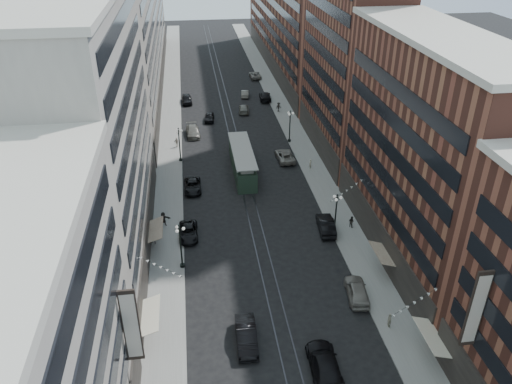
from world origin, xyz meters
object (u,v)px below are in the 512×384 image
car_10 (326,225)px  pedestrian_4 (390,320)px  car_extra_0 (244,109)px  car_13 (209,117)px  pedestrian_5 (163,219)px  lamppost_se_mid (290,125)px  car_8 (193,131)px  car_extra_1 (255,75)px  car_12 (265,96)px  streetcar (242,162)px  pedestrian_7 (351,221)px  car_6 (324,364)px  lamppost_se_far (336,213)px  pedestrian_9 (279,107)px  lamppost_sw_far (181,245)px  car_4 (357,290)px  lamppost_sw_mid (179,143)px  pedestrian_2 (153,238)px  car_11 (285,156)px  car_2 (188,232)px  pedestrian_8 (310,164)px  pedestrian_6 (177,142)px  car_9 (187,99)px  car_14 (245,93)px  car_5 (246,336)px  car_7 (193,186)px

car_10 → pedestrian_4: bearing=101.2°
pedestrian_4 → car_extra_0: size_ratio=0.31×
car_13 → pedestrian_5: bearing=-95.9°
lamppost_se_mid → car_8: lamppost_se_mid is taller
car_extra_1 → car_12: bearing=88.9°
streetcar → car_8: size_ratio=2.51×
lamppost_se_mid → car_8: size_ratio=1.02×
pedestrian_7 → car_6: bearing=119.4°
lamppost_se_far → pedestrian_9: lamppost_se_far is taller
lamppost_sw_far → car_4: lamppost_sw_far is taller
lamppost_sw_mid → car_12: size_ratio=1.00×
pedestrian_2 → pedestrian_7: pedestrian_2 is taller
streetcar → car_11: bearing=24.7°
pedestrian_2 → car_13: pedestrian_2 is taller
car_2 → car_12: car_12 is taller
pedestrian_8 → car_10: bearing=42.6°
streetcar → pedestrian_6: (-9.76, 10.41, -0.78)m
pedestrian_5 → pedestrian_9: size_ratio=1.05×
pedestrian_6 → pedestrian_8: 22.86m
car_12 → car_10: bearing=94.3°
car_8 → car_2: bearing=-96.3°
lamppost_se_mid → pedestrian_7: (2.49, -26.84, -2.20)m
car_9 → car_10: car_10 is taller
lamppost_sw_mid → car_2: (0.80, -21.05, -2.42)m
car_4 → pedestrian_6: pedestrian_6 is taller
pedestrian_4 → car_12: (-1.70, 65.75, -0.11)m
pedestrian_6 → lamppost_sw_far: bearing=90.2°
car_9 → car_14: bearing=8.7°
car_extra_0 → car_extra_1: car_extra_1 is taller
car_13 → pedestrian_8: 26.32m
lamppost_sw_far → lamppost_se_far: size_ratio=1.00×
car_2 → car_extra_0: car_extra_0 is taller
car_10 → streetcar: bearing=-58.3°
car_14 → car_extra_0: size_ratio=0.86×
streetcar → pedestrian_7: 20.45m
car_12 → pedestrian_7: pedestrian_7 is taller
lamppost_sw_far → pedestrian_2: size_ratio=3.37×
car_2 → car_6: 24.63m
pedestrian_4 → pedestrian_6: size_ratio=0.94×
car_5 → car_7: car_5 is taller
car_9 → pedestrian_8: 37.39m
car_14 → car_11: bearing=102.5°
pedestrian_7 → car_10: bearing=56.3°
car_14 → pedestrian_8: bearing=107.1°
car_10 → car_6: bearing=80.2°
car_10 → car_11: 20.30m
streetcar → pedestrian_7: bearing=-55.1°
pedestrian_9 → car_extra_0: pedestrian_9 is taller
car_11 → car_12: size_ratio=0.99×
pedestrian_8 → pedestrian_9: size_ratio=0.87×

